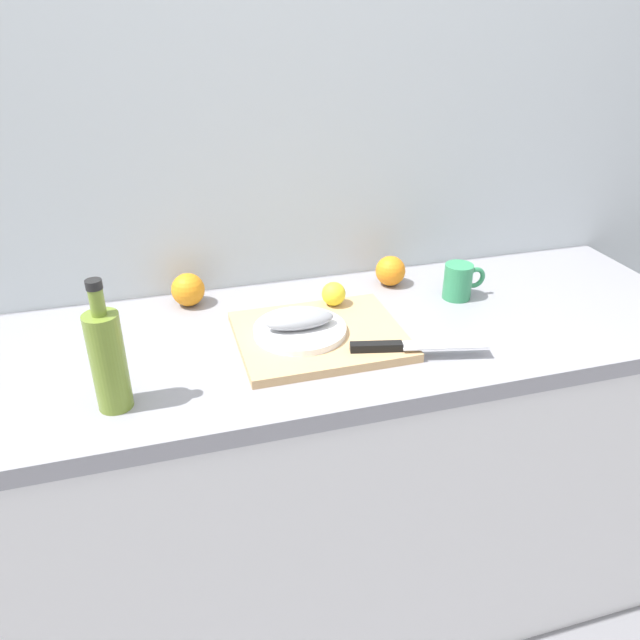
{
  "coord_description": "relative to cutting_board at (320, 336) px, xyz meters",
  "views": [
    {
      "loc": [
        -0.28,
        -1.18,
        1.59
      ],
      "look_at": [
        0.05,
        -0.03,
        0.95
      ],
      "focal_mm": 34.54,
      "sensor_mm": 36.0,
      "label": 1
    }
  ],
  "objects": [
    {
      "name": "cutting_board",
      "position": [
        0.0,
        0.0,
        0.0
      ],
      "size": [
        0.36,
        0.31,
        0.02
      ],
      "primitive_type": "cube",
      "color": "tan",
      "rests_on": "kitchen_counter"
    },
    {
      "name": "orange_1",
      "position": [
        -0.26,
        0.26,
        0.03
      ],
      "size": [
        0.08,
        0.08,
        0.08
      ],
      "primitive_type": "sphere",
      "color": "orange",
      "rests_on": "kitchen_counter"
    },
    {
      "name": "chef_knife",
      "position": [
        0.14,
        -0.12,
        0.02
      ],
      "size": [
        0.29,
        0.09,
        0.02
      ],
      "rotation": [
        0.0,
        0.0,
        -0.23
      ],
      "color": "silver",
      "rests_on": "cutting_board"
    },
    {
      "name": "olive_oil_bottle",
      "position": [
        -0.44,
        -0.13,
        0.09
      ],
      "size": [
        0.06,
        0.06,
        0.26
      ],
      "color": "olive",
      "rests_on": "kitchen_counter"
    },
    {
      "name": "lemon_0",
      "position": [
        0.07,
        0.12,
        0.04
      ],
      "size": [
        0.06,
        0.06,
        0.06
      ],
      "primitive_type": "sphere",
      "color": "yellow",
      "rests_on": "cutting_board"
    },
    {
      "name": "ground_plane",
      "position": [
        -0.05,
        0.03,
        -0.91
      ],
      "size": [
        12.0,
        12.0,
        0.0
      ],
      "primitive_type": "plane",
      "color": "slate"
    },
    {
      "name": "fish_fillet",
      "position": [
        -0.04,
        0.01,
        0.04
      ],
      "size": [
        0.15,
        0.07,
        0.04
      ],
      "primitive_type": "ellipsoid",
      "color": "gray",
      "rests_on": "white_plate"
    },
    {
      "name": "white_plate",
      "position": [
        -0.04,
        0.01,
        0.02
      ],
      "size": [
        0.2,
        0.2,
        0.01
      ],
      "primitive_type": "cylinder",
      "color": "white",
      "rests_on": "cutting_board"
    },
    {
      "name": "kitchen_counter",
      "position": [
        -0.05,
        0.03,
        -0.46
      ],
      "size": [
        2.0,
        0.6,
        0.9
      ],
      "color": "white",
      "rests_on": "ground_plane"
    },
    {
      "name": "coffee_mug_0",
      "position": [
        0.4,
        0.11,
        0.04
      ],
      "size": [
        0.11,
        0.07,
        0.09
      ],
      "color": "#338C59",
      "rests_on": "kitchen_counter"
    },
    {
      "name": "orange_0",
      "position": [
        0.26,
        0.23,
        0.03
      ],
      "size": [
        0.08,
        0.08,
        0.08
      ],
      "primitive_type": "sphere",
      "color": "orange",
      "rests_on": "kitchen_counter"
    },
    {
      "name": "back_wall",
      "position": [
        -0.05,
        0.36,
        0.34
      ],
      "size": [
        3.2,
        0.05,
        2.5
      ],
      "primitive_type": "cube",
      "color": "silver",
      "rests_on": "ground_plane"
    }
  ]
}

